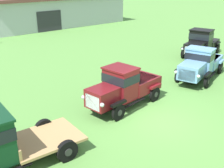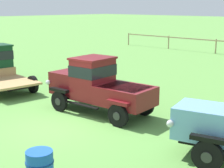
# 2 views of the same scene
# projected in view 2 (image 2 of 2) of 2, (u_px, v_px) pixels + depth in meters

# --- Properties ---
(ground_plane) EXTENTS (240.00, 240.00, 0.00)m
(ground_plane) POSITION_uv_depth(u_px,v_px,m) (56.00, 126.00, 11.91)
(ground_plane) COLOR #5B9342
(paddock_fence) EXTENTS (15.13, 0.51, 1.27)m
(paddock_fence) POSITION_uv_depth(u_px,v_px,m) (191.00, 41.00, 31.41)
(paddock_fence) COLOR #997F60
(paddock_fence) RESTS_ON ground
(vintage_truck_midrow_center) EXTENTS (4.70, 2.24, 2.17)m
(vintage_truck_midrow_center) POSITION_uv_depth(u_px,v_px,m) (97.00, 85.00, 13.25)
(vintage_truck_midrow_center) COLOR black
(vintage_truck_midrow_center) RESTS_ON ground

